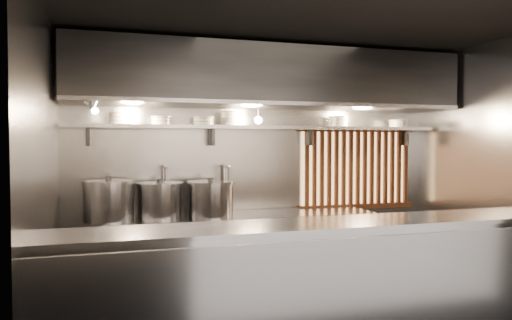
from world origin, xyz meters
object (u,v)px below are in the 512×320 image
pendant_bulb (258,120)px  stock_pot_right (211,199)px  stock_pot_left (108,200)px  stock_pot_mid (160,200)px  heat_lamp (92,105)px

pendant_bulb → stock_pot_right: bearing=-169.1°
stock_pot_left → stock_pot_mid: bearing=6.6°
pendant_bulb → stock_pot_left: pendant_bulb is taller
heat_lamp → stock_pot_mid: heat_lamp is taller
stock_pot_left → heat_lamp: bearing=-120.7°
heat_lamp → stock_pot_mid: (0.68, 0.31, -0.98)m
stock_pot_right → heat_lamp: bearing=-168.9°
heat_lamp → pendant_bulb: heat_lamp is taller
heat_lamp → stock_pot_mid: 1.23m
pendant_bulb → stock_pot_mid: 1.42m
stock_pot_left → stock_pot_mid: 0.53m
stock_pot_left → stock_pot_right: 1.07m
stock_pot_mid → stock_pot_right: bearing=-7.6°
stock_pot_mid → stock_pot_right: size_ratio=1.26×
stock_pot_mid → pendant_bulb: bearing=2.0°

